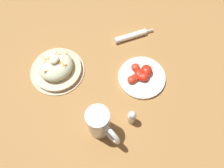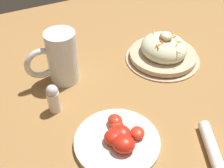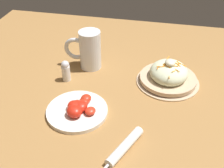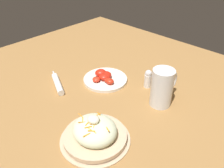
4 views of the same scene
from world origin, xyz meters
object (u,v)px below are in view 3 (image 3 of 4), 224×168
Objects in this scene: tomato_plate at (78,109)px; salt_shaker at (66,71)px; beer_mug at (89,52)px; salad_plate at (168,75)px; napkin_roll at (125,147)px.

salt_shaker is at bearing 30.43° from tomato_plate.
salt_shaker is (-0.11, 0.06, -0.02)m from beer_mug.
salad_plate is at bearing -80.12° from salt_shaker.
salad_plate is at bearing -49.80° from tomato_plate.
tomato_plate is at bearing 55.37° from napkin_roll.
salad_plate is 0.31m from beer_mug.
napkin_roll is 0.39m from salt_shaker.
salad_plate is 1.30× the size of napkin_roll.
salt_shaker is at bearing 43.44° from napkin_roll.
salad_plate reaches higher than napkin_roll.
salt_shaker is at bearing 99.88° from salad_plate.
beer_mug reaches higher than napkin_roll.
salad_plate reaches higher than salt_shaker.
napkin_roll is 0.21m from tomato_plate.
beer_mug reaches higher than salt_shaker.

